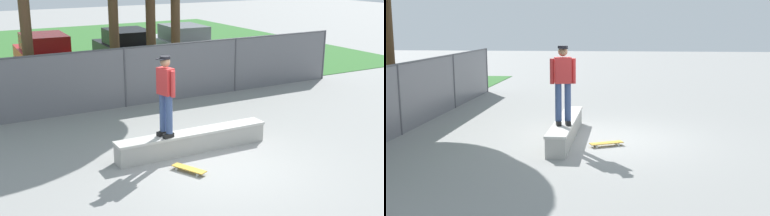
# 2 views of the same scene
# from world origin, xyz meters

# --- Properties ---
(ground_plane) EXTENTS (80.00, 80.00, 0.00)m
(ground_plane) POSITION_xyz_m (0.00, 0.00, 0.00)
(ground_plane) COLOR gray
(concrete_ledge) EXTENTS (3.80, 0.52, 0.50)m
(concrete_ledge) POSITION_xyz_m (-0.04, 1.01, 0.25)
(concrete_ledge) COLOR #A8A59E
(concrete_ledge) RESTS_ON ground
(skateboarder) EXTENTS (0.36, 0.59, 1.84)m
(skateboarder) POSITION_xyz_m (-0.73, 0.99, 1.53)
(skateboarder) COLOR black
(skateboarder) RESTS_ON concrete_ledge
(skateboard) EXTENTS (0.52, 0.81, 0.09)m
(skateboard) POSITION_xyz_m (-0.70, -0.02, 0.07)
(skateboard) COLOR gold
(skateboard) RESTS_ON ground
(chainlink_fence) EXTENTS (16.16, 0.07, 1.84)m
(chainlink_fence) POSITION_xyz_m (0.00, 5.30, 1.00)
(chainlink_fence) COLOR #4C4C51
(chainlink_fence) RESTS_ON ground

